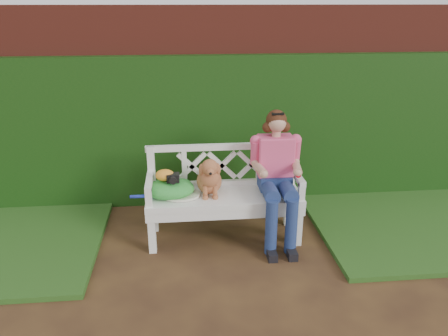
{
  "coord_description": "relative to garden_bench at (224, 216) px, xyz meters",
  "views": [
    {
      "loc": [
        -0.26,
        -3.08,
        2.24
      ],
      "look_at": [
        0.12,
        0.78,
        0.75
      ],
      "focal_mm": 35.0,
      "sensor_mm": 36.0,
      "label": 1
    }
  ],
  "objects": [
    {
      "name": "seated_woman",
      "position": [
        0.5,
        -0.02,
        0.37
      ],
      "size": [
        0.72,
        0.82,
        1.22
      ],
      "primitive_type": null,
      "rotation": [
        0.0,
        0.0,
        0.34
      ],
      "color": "#FC4947",
      "rests_on": "ground"
    },
    {
      "name": "garden_bench",
      "position": [
        0.0,
        0.0,
        0.0
      ],
      "size": [
        1.64,
        0.79,
        0.48
      ],
      "primitive_type": null,
      "rotation": [
        0.0,
        0.0,
        -0.13
      ],
      "color": "white",
      "rests_on": "ground"
    },
    {
      "name": "green_bag",
      "position": [
        -0.52,
        -0.0,
        0.32
      ],
      "size": [
        0.58,
        0.52,
        0.16
      ],
      "primitive_type": null,
      "rotation": [
        0.0,
        0.0,
        0.38
      ],
      "color": "green",
      "rests_on": "garden_bench"
    },
    {
      "name": "camera_item",
      "position": [
        -0.49,
        -0.03,
        0.44
      ],
      "size": [
        0.12,
        0.09,
        0.08
      ],
      "primitive_type": "cube",
      "rotation": [
        0.0,
        0.0,
        -0.02
      ],
      "color": "black",
      "rests_on": "green_bag"
    },
    {
      "name": "ground",
      "position": [
        -0.12,
        -0.78,
        -0.24
      ],
      "size": [
        60.0,
        60.0,
        0.0
      ],
      "primitive_type": "plane",
      "color": "black"
    },
    {
      "name": "brick_wall",
      "position": [
        -0.12,
        1.12,
        0.86
      ],
      "size": [
        10.0,
        0.3,
        2.2
      ],
      "primitive_type": "cube",
      "color": "maroon",
      "rests_on": "ground"
    },
    {
      "name": "dog",
      "position": [
        -0.14,
        0.02,
        0.44
      ],
      "size": [
        0.31,
        0.39,
        0.39
      ],
      "primitive_type": null,
      "rotation": [
        0.0,
        0.0,
        0.15
      ],
      "color": "brown",
      "rests_on": "garden_bench"
    },
    {
      "name": "baseball_glove",
      "position": [
        -0.56,
        0.0,
        0.46
      ],
      "size": [
        0.19,
        0.14,
        0.11
      ],
      "primitive_type": "ellipsoid",
      "rotation": [
        0.0,
        0.0,
        -0.06
      ],
      "color": "orange",
      "rests_on": "green_bag"
    },
    {
      "name": "grass_right",
      "position": [
        2.28,
        0.12,
        -0.21
      ],
      "size": [
        2.6,
        2.0,
        0.05
      ],
      "primitive_type": "cube",
      "color": "#163911",
      "rests_on": "ground"
    },
    {
      "name": "tennis_racket",
      "position": [
        -0.45,
        -0.02,
        0.26
      ],
      "size": [
        0.76,
        0.49,
        0.03
      ],
      "primitive_type": null,
      "rotation": [
        0.0,
        0.0,
        -0.31
      ],
      "color": "silver",
      "rests_on": "garden_bench"
    },
    {
      "name": "ivy_hedge",
      "position": [
        -0.12,
        0.9,
        0.61
      ],
      "size": [
        10.0,
        0.18,
        1.7
      ],
      "primitive_type": "cube",
      "color": "#1B3F10",
      "rests_on": "ground"
    }
  ]
}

